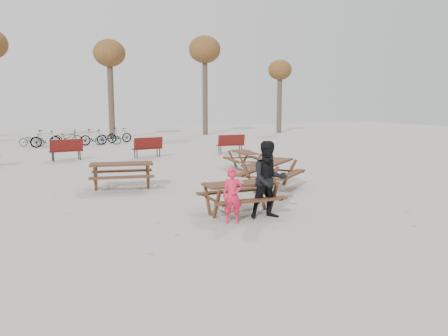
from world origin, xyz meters
name	(u,v)px	position (x,y,z in m)	size (l,w,h in m)	color
ground	(240,213)	(0.00, 0.00, 0.00)	(80.00, 80.00, 0.00)	gray
main_picnic_table	(240,190)	(0.00, 0.00, 0.59)	(1.80, 1.45, 0.78)	#331A12
food_tray	(239,183)	(-0.09, -0.12, 0.79)	(0.18, 0.11, 0.04)	white
bread_roll	(239,181)	(-0.09, -0.12, 0.83)	(0.14, 0.06, 0.05)	tan
soda_bottle	(236,182)	(-0.22, -0.21, 0.85)	(0.07, 0.07, 0.17)	silver
child	(232,196)	(-0.53, -0.69, 0.63)	(0.46, 0.30, 1.26)	red
adult	(269,180)	(0.44, -0.63, 0.92)	(0.89, 0.69, 1.83)	black
picnic_table_east	(270,175)	(2.25, 2.45, 0.44)	(2.06, 1.66, 0.88)	#331A12
picnic_table_north	(122,176)	(-2.07, 4.31, 0.42)	(1.93, 1.55, 0.83)	#331A12
picnic_table_far	(244,161)	(3.30, 6.43, 0.37)	(1.71, 1.38, 0.74)	#331A12
park_bench_row	(114,149)	(-1.03, 11.89, 0.52)	(13.41, 1.44, 1.03)	maroon
bicycle_row	(79,138)	(-1.88, 20.01, 0.49)	(7.19, 2.10, 1.06)	black
tree_row	(107,56)	(0.90, 25.15, 6.19)	(32.17, 3.52, 8.26)	#382B21
fallen_leaves	(219,193)	(0.50, 2.50, 0.00)	(11.00, 11.00, 0.01)	#C97C30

